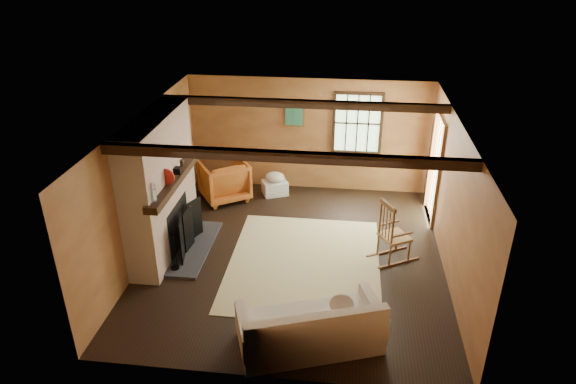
# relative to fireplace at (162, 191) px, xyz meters

# --- Properties ---
(ground) EXTENTS (5.50, 5.50, 0.00)m
(ground) POSITION_rel_fireplace_xyz_m (2.23, 0.00, -1.10)
(ground) COLOR black
(ground) RESTS_ON ground
(room_envelope) EXTENTS (5.02, 5.52, 2.44)m
(room_envelope) POSITION_rel_fireplace_xyz_m (2.45, 0.26, 0.53)
(room_envelope) COLOR #AB6C3C
(room_envelope) RESTS_ON ground
(fireplace) EXTENTS (1.02, 2.30, 2.40)m
(fireplace) POSITION_rel_fireplace_xyz_m (0.00, 0.00, 0.00)
(fireplace) COLOR #A0523E
(fireplace) RESTS_ON ground
(rug) EXTENTS (2.50, 3.00, 0.01)m
(rug) POSITION_rel_fireplace_xyz_m (2.43, -0.20, -1.10)
(rug) COLOR beige
(rug) RESTS_ON ground
(rocking_chair) EXTENTS (0.89, 0.75, 1.10)m
(rocking_chair) POSITION_rel_fireplace_xyz_m (3.87, 0.11, -0.64)
(rocking_chair) COLOR tan
(rocking_chair) RESTS_ON ground
(sofa) EXTENTS (2.05, 1.40, 0.76)m
(sofa) POSITION_rel_fireplace_xyz_m (2.69, -2.14, -0.83)
(sofa) COLOR beige
(sofa) RESTS_ON ground
(firewood_pile) EXTENTS (0.72, 0.13, 0.26)m
(firewood_pile) POSITION_rel_fireplace_xyz_m (0.14, 2.60, -0.97)
(firewood_pile) COLOR brown
(firewood_pile) RESTS_ON ground
(laundry_basket) EXTENTS (0.61, 0.55, 0.30)m
(laundry_basket) POSITION_rel_fireplace_xyz_m (1.57, 2.31, -0.95)
(laundry_basket) COLOR white
(laundry_basket) RESTS_ON ground
(basket_pillow) EXTENTS (0.46, 0.40, 0.20)m
(basket_pillow) POSITION_rel_fireplace_xyz_m (1.57, 2.31, -0.70)
(basket_pillow) COLOR beige
(basket_pillow) RESTS_ON laundry_basket
(armchair) EXTENTS (1.25, 1.26, 0.84)m
(armchair) POSITION_rel_fireplace_xyz_m (0.55, 1.99, -0.68)
(armchair) COLOR #BF6026
(armchair) RESTS_ON ground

